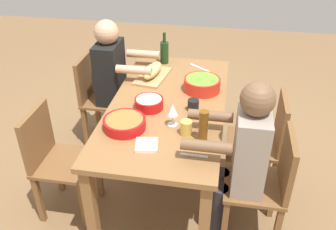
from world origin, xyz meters
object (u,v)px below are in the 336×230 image
Objects in this scene: wine_bottle at (164,52)px; chair_far_right at (267,181)px; bread_loaf at (153,70)px; cup_far_right at (186,128)px; chair_near_left at (98,94)px; napkin_stack at (147,145)px; diner_far_right at (243,153)px; serving_bowl_salad at (202,84)px; cup_far_center at (193,105)px; serving_bowl_fruit at (124,123)px; wine_glass at (173,111)px; cutting_board at (153,76)px; beer_bottle at (203,126)px; serving_bowl_pasta at (149,103)px; dining_table at (168,113)px; diner_near_left at (115,75)px; chair_near_right at (54,157)px; chair_far_center at (264,140)px.

chair_far_right is at bearing 37.40° from wine_bottle.
cup_far_right is at bearing 26.33° from bread_loaf.
cup_far_right is (1.11, 0.35, -0.06)m from wine_bottle.
napkin_stack is (1.04, 0.71, 0.27)m from chair_near_left.
diner_far_right reaches higher than serving_bowl_salad.
serving_bowl_salad is 0.33m from cup_far_center.
serving_bowl_fruit is 0.34m from wine_glass.
cutting_board is 1.25× the size of bread_loaf.
serving_bowl_fruit is 0.80m from bread_loaf.
beer_bottle is (-0.03, -0.45, 0.37)m from chair_far_right.
cup_far_center is (0.55, 0.95, 0.30)m from chair_near_left.
cup_far_center reaches higher than serving_bowl_pasta.
serving_bowl_fruit is 2.06× the size of napkin_stack.
diner_far_right is 0.54m from wine_glass.
cutting_board is at bearing -171.07° from serving_bowl_pasta.
dining_table is 0.74m from diner_near_left.
cutting_board is (-0.88, -0.77, 0.05)m from diner_far_right.
dining_table is 0.58m from napkin_stack.
serving_bowl_fruit is (-0.08, 0.52, 0.30)m from chair_near_right.
chair_near_right is 0.99m from cup_far_right.
dining_table is 2.01× the size of chair_near_left.
diner_far_right is 1.40m from wine_bottle.
chair_near_left reaches higher than cup_far_center.
serving_bowl_pasta is at bearing 37.83° from diner_near_left.
chair_near_left is 0.64m from bread_loaf.
napkin_stack is (1.29, 0.12, -0.10)m from wine_bottle.
serving_bowl_fruit is 0.26m from napkin_stack.
cup_far_center is (-0.31, 0.01, -0.01)m from cup_far_right.
beer_bottle reaches higher than dining_table.
wine_bottle reaches higher than chair_near_right.
cutting_board is (-0.80, 0.03, -0.03)m from serving_bowl_fruit.
serving_bowl_pasta is 0.31m from serving_bowl_fruit.
chair_near_left reaches higher than cutting_board.
dining_table is 19.53× the size of cup_far_center.
serving_bowl_pasta is (-0.37, 0.63, 0.30)m from chair_near_right.
beer_bottle is (0.68, 0.07, 0.05)m from serving_bowl_salad.
diner_far_right is 7.23× the size of wine_glass.
diner_near_left is at bearing -100.04° from cutting_board.
chair_far_right is at bearing 54.50° from diner_near_left.
beer_bottle is (0.05, 0.53, 0.07)m from serving_bowl_fruit.
chair_far_right and bread_loaf have the same top height.
chair_far_right is at bearing 86.08° from beer_bottle.
cup_far_center is (-0.31, 0.43, 0.00)m from serving_bowl_fruit.
diner_near_left reaches higher than serving_bowl_salad.
serving_bowl_salad is 0.73× the size of cutting_board.
dining_table is 0.90m from chair_near_right.
cup_far_right is (-0.08, -0.56, 0.31)m from chair_far_right.
chair_far_center is 1.07m from cutting_board.
chair_far_center is (-0.47, 1.50, 0.00)m from chair_near_right.
diner_near_left reaches higher than bread_loaf.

